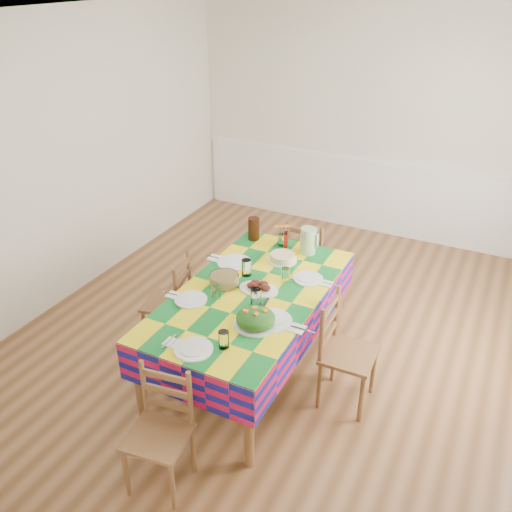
% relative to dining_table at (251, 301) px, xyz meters
% --- Properties ---
extents(room, '(4.58, 5.08, 2.78)m').
position_rel_dining_table_xyz_m(room, '(0.06, 0.58, 0.67)').
color(room, brown).
rests_on(room, ground).
extents(wainscot, '(4.41, 0.06, 0.92)m').
position_rel_dining_table_xyz_m(wainscot, '(0.06, 3.06, -0.19)').
color(wainscot, white).
rests_on(wainscot, room).
extents(dining_table, '(1.05, 1.95, 0.76)m').
position_rel_dining_table_xyz_m(dining_table, '(0.00, 0.00, 0.00)').
color(dining_table, brown).
rests_on(dining_table, room).
extents(setting_near_head, '(0.42, 0.28, 0.13)m').
position_rel_dining_table_xyz_m(setting_near_head, '(0.04, -0.76, 0.11)').
color(setting_near_head, white).
rests_on(setting_near_head, dining_table).
extents(setting_left_near, '(0.45, 0.27, 0.12)m').
position_rel_dining_table_xyz_m(setting_left_near, '(-0.30, -0.27, 0.11)').
color(setting_left_near, white).
rests_on(setting_left_near, dining_table).
extents(setting_left_far, '(0.53, 0.31, 0.14)m').
position_rel_dining_table_xyz_m(setting_left_far, '(-0.27, 0.30, 0.11)').
color(setting_left_far, white).
rests_on(setting_left_far, dining_table).
extents(setting_right_near, '(0.56, 0.33, 0.14)m').
position_rel_dining_table_xyz_m(setting_right_near, '(0.25, -0.24, 0.12)').
color(setting_right_near, white).
rests_on(setting_right_near, dining_table).
extents(setting_right_far, '(0.45, 0.26, 0.12)m').
position_rel_dining_table_xyz_m(setting_right_far, '(0.28, 0.34, 0.11)').
color(setting_right_far, white).
rests_on(setting_right_far, dining_table).
extents(meat_platter, '(0.32, 0.23, 0.06)m').
position_rel_dining_table_xyz_m(meat_platter, '(0.04, 0.05, 0.11)').
color(meat_platter, white).
rests_on(meat_platter, dining_table).
extents(salad_platter, '(0.31, 0.31, 0.13)m').
position_rel_dining_table_xyz_m(salad_platter, '(0.23, -0.37, 0.13)').
color(salad_platter, white).
rests_on(salad_platter, dining_table).
extents(pasta_bowl, '(0.24, 0.24, 0.09)m').
position_rel_dining_table_xyz_m(pasta_bowl, '(-0.24, 0.00, 0.13)').
color(pasta_bowl, white).
rests_on(pasta_bowl, dining_table).
extents(cake, '(0.25, 0.25, 0.07)m').
position_rel_dining_table_xyz_m(cake, '(0.02, 0.56, 0.12)').
color(cake, white).
rests_on(cake, dining_table).
extents(serving_utensils, '(0.13, 0.30, 0.01)m').
position_rel_dining_table_xyz_m(serving_utensils, '(0.15, -0.11, 0.09)').
color(serving_utensils, black).
rests_on(serving_utensils, dining_table).
extents(flower_vase, '(0.13, 0.11, 0.21)m').
position_rel_dining_table_xyz_m(flower_vase, '(-0.11, 0.83, 0.17)').
color(flower_vase, white).
rests_on(flower_vase, dining_table).
extents(hot_sauce, '(0.04, 0.04, 0.16)m').
position_rel_dining_table_xyz_m(hot_sauce, '(-0.06, 0.80, 0.16)').
color(hot_sauce, red).
rests_on(hot_sauce, dining_table).
extents(green_pitcher, '(0.14, 0.14, 0.24)m').
position_rel_dining_table_xyz_m(green_pitcher, '(0.15, 0.80, 0.20)').
color(green_pitcher, '#A5C98E').
rests_on(green_pitcher, dining_table).
extents(tea_pitcher, '(0.10, 0.10, 0.21)m').
position_rel_dining_table_xyz_m(tea_pitcher, '(-0.39, 0.83, 0.19)').
color(tea_pitcher, black).
rests_on(tea_pitcher, dining_table).
extents(name_card, '(0.07, 0.02, 0.02)m').
position_rel_dining_table_xyz_m(name_card, '(-0.00, -0.92, 0.09)').
color(name_card, white).
rests_on(name_card, dining_table).
extents(chair_near, '(0.42, 0.40, 0.85)m').
position_rel_dining_table_xyz_m(chair_near, '(-0.01, -1.23, -0.26)').
color(chair_near, brown).
rests_on(chair_near, room).
extents(chair_far, '(0.39, 0.37, 0.87)m').
position_rel_dining_table_xyz_m(chair_far, '(0.00, 1.23, -0.24)').
color(chair_far, brown).
rests_on(chair_far, room).
extents(chair_left, '(0.44, 0.46, 0.86)m').
position_rel_dining_table_xyz_m(chair_left, '(-0.78, 0.01, -0.25)').
color(chair_left, brown).
rests_on(chair_left, room).
extents(chair_right, '(0.39, 0.41, 0.90)m').
position_rel_dining_table_xyz_m(chair_right, '(0.78, -0.00, -0.23)').
color(chair_right, brown).
rests_on(chair_right, room).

